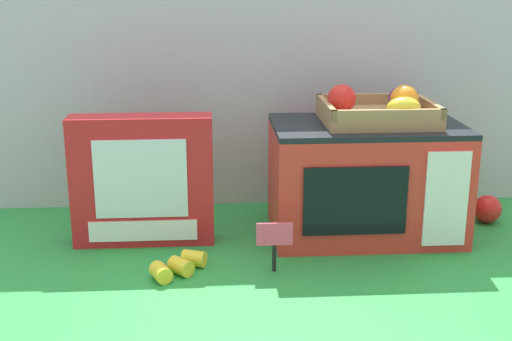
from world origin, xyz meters
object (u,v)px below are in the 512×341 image
Objects in this scene: loose_toy_banana at (179,266)px; food_groups_crate at (379,110)px; toy_microwave at (365,179)px; loose_toy_apple at (487,209)px; cookie_set_box at (143,181)px; price_sign at (274,239)px.

food_groups_crate is at bearing 24.56° from loose_toy_banana.
toy_microwave is 6.25× the size of loose_toy_apple.
toy_microwave is 0.32m from loose_toy_apple.
cookie_set_box reaches higher than loose_toy_apple.
loose_toy_banana is at bearing -161.52° from loose_toy_apple.
loose_toy_banana is (-0.18, 0.00, -0.05)m from price_sign.
loose_toy_apple is (0.28, 0.04, -0.24)m from food_groups_crate.
price_sign is at bearing -0.79° from loose_toy_banana.
toy_microwave is at bearing 41.37° from price_sign.
price_sign reaches higher than loose_toy_apple.
price_sign is at bearing -32.85° from cookie_set_box.
toy_microwave is 0.15m from food_groups_crate.
cookie_set_box is 4.59× the size of loose_toy_apple.
price_sign is (-0.22, -0.19, -0.06)m from toy_microwave.
cookie_set_box is 0.79m from loose_toy_apple.
loose_toy_banana is 0.74m from loose_toy_apple.
toy_microwave is 0.46m from loose_toy_banana.
loose_toy_apple is at bearing 8.73° from toy_microwave.
loose_toy_apple is (0.30, 0.05, -0.09)m from toy_microwave.
food_groups_crate is 0.79× the size of cookie_set_box.
food_groups_crate is 0.38m from price_sign.
cookie_set_box reaches higher than price_sign.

